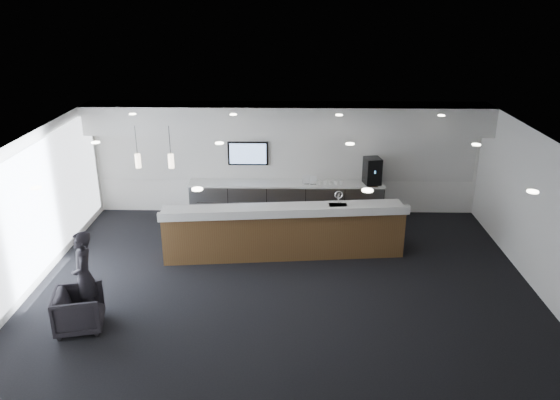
{
  "coord_description": "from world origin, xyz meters",
  "views": [
    {
      "loc": [
        0.13,
        -9.72,
        5.58
      ],
      "look_at": [
        -0.11,
        1.3,
        1.36
      ],
      "focal_mm": 35.0,
      "sensor_mm": 36.0,
      "label": 1
    }
  ],
  "objects_px": {
    "lounge_guest": "(84,276)",
    "armchair": "(79,310)",
    "service_counter": "(284,231)",
    "coffee_machine": "(372,171)"
  },
  "relations": [
    {
      "from": "coffee_machine",
      "to": "service_counter",
      "type": "bearing_deg",
      "value": -146.08
    },
    {
      "from": "service_counter",
      "to": "lounge_guest",
      "type": "height_order",
      "value": "lounge_guest"
    },
    {
      "from": "armchair",
      "to": "lounge_guest",
      "type": "xyz_separation_m",
      "value": [
        0.02,
        0.37,
        0.47
      ]
    },
    {
      "from": "service_counter",
      "to": "armchair",
      "type": "height_order",
      "value": "service_counter"
    },
    {
      "from": "armchair",
      "to": "service_counter",
      "type": "bearing_deg",
      "value": -63.28
    },
    {
      "from": "armchair",
      "to": "lounge_guest",
      "type": "bearing_deg",
      "value": -15.87
    },
    {
      "from": "armchair",
      "to": "coffee_machine",
      "type": "bearing_deg",
      "value": -61.37
    },
    {
      "from": "lounge_guest",
      "to": "armchair",
      "type": "bearing_deg",
      "value": -21.25
    },
    {
      "from": "service_counter",
      "to": "coffee_machine",
      "type": "distance_m",
      "value": 3.22
    },
    {
      "from": "service_counter",
      "to": "armchair",
      "type": "relative_size",
      "value": 6.69
    }
  ]
}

